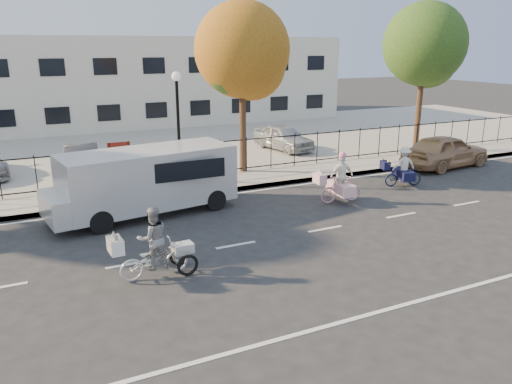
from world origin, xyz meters
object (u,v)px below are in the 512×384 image
white_van (146,179)px  lot_car_c (82,160)px  lamppost (178,108)px  unicorn_bike (340,184)px  gold_sedan (446,151)px  bull_bike (403,170)px  zebra_trike (154,250)px  lot_car_d (283,137)px

white_van → lot_car_c: white_van is taller
lamppost → lot_car_c: (-3.43, 2.79, -2.33)m
unicorn_bike → gold_sedan: unicorn_bike is taller
lamppost → bull_bike: (8.00, -3.96, -2.48)m
lamppost → unicorn_bike: lamppost is taller
zebra_trike → gold_sedan: zebra_trike is taller
bull_bike → zebra_trike: bearing=125.2°
bull_bike → gold_sedan: bull_bike is taller
lamppost → unicorn_bike: size_ratio=2.32×
bull_bike → gold_sedan: 4.29m
unicorn_bike → lot_car_d: size_ratio=0.48×
lamppost → bull_bike: 9.26m
zebra_trike → white_van: size_ratio=0.33×
unicorn_bike → gold_sedan: 7.86m
unicorn_bike → zebra_trike: bearing=116.6°
lot_car_c → lot_car_d: lot_car_d is taller
lamppost → unicorn_bike: bearing=-46.5°
zebra_trike → white_van: 4.90m
white_van → gold_sedan: size_ratio=1.41×
unicorn_bike → lot_car_c: 10.89m
white_van → unicorn_bike: bearing=-23.3°
zebra_trike → lot_car_d: size_ratio=0.54×
unicorn_bike → lot_car_c: size_ratio=0.49×
unicorn_bike → lot_car_d: 8.86m
white_van → zebra_trike: bearing=-110.1°
white_van → lot_car_c: bearing=94.4°
gold_sedan → lot_car_d: 8.02m
unicorn_bike → white_van: white_van is taller
white_van → lot_car_d: bearing=28.9°
white_van → gold_sedan: 14.06m
lot_car_d → zebra_trike: bearing=-140.3°
lot_car_c → lot_car_d: bearing=14.2°
unicorn_bike → lot_car_c: bearing=50.9°
zebra_trike → unicorn_bike: (7.53, 3.06, 0.00)m
gold_sedan → zebra_trike: bearing=103.6°
unicorn_bike → bull_bike: size_ratio=1.06×
bull_bike → lamppost: bearing=79.8°
lot_car_c → lot_car_d: size_ratio=0.99×
zebra_trike → bull_bike: (11.06, 3.81, -0.05)m
lamppost → lot_car_d: (6.79, 3.84, -2.31)m
lamppost → zebra_trike: lamppost is taller
lamppost → gold_sedan: (11.95, -2.30, -2.34)m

